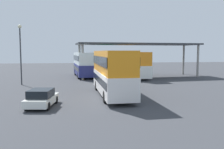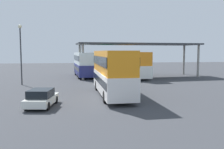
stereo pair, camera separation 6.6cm
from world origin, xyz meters
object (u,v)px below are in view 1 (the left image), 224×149
object	(u,v)px
double_decker_near_canopy	(83,63)
parked_hatchback	(42,98)
double_decker_mid_row	(108,64)
double_decker_main	(112,71)
lamppost_tall	(20,47)
double_decker_far_right	(133,63)

from	to	relation	value
double_decker_near_canopy	parked_hatchback	bearing A→B (deg)	165.21
parked_hatchback	double_decker_mid_row	world-z (taller)	double_decker_mid_row
double_decker_main	parked_hatchback	xyz separation A→B (m)	(-6.01, -3.92, -1.65)
double_decker_near_canopy	lamppost_tall	size ratio (longest dim) A/B	1.37
double_decker_mid_row	lamppost_tall	world-z (taller)	lamppost_tall
double_decker_far_right	lamppost_tall	xyz separation A→B (m)	(-15.97, -6.58, 2.48)
double_decker_main	double_decker_far_right	world-z (taller)	double_decker_main
double_decker_main	double_decker_mid_row	bearing A→B (deg)	-7.41
parked_hatchback	double_decker_near_canopy	size ratio (longest dim) A/B	0.38
lamppost_tall	double_decker_near_canopy	bearing A→B (deg)	47.10
double_decker_main	double_decker_far_right	bearing A→B (deg)	-21.41
parked_hatchback	lamppost_tall	bearing A→B (deg)	27.59
parked_hatchback	double_decker_near_canopy	distance (m)	21.99
double_decker_near_canopy	double_decker_main	bearing A→B (deg)	-177.78
double_decker_main	double_decker_mid_row	world-z (taller)	double_decker_main
double_decker_mid_row	double_decker_far_right	size ratio (longest dim) A/B	0.92
double_decker_near_canopy	double_decker_far_right	distance (m)	8.15
double_decker_near_canopy	lamppost_tall	bearing A→B (deg)	132.80
double_decker_near_canopy	double_decker_far_right	xyz separation A→B (m)	(7.87, -2.14, 0.05)
double_decker_main	lamppost_tall	world-z (taller)	lamppost_tall
double_decker_mid_row	double_decker_main	bearing A→B (deg)	174.81
parked_hatchback	double_decker_far_right	size ratio (longest dim) A/B	0.34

